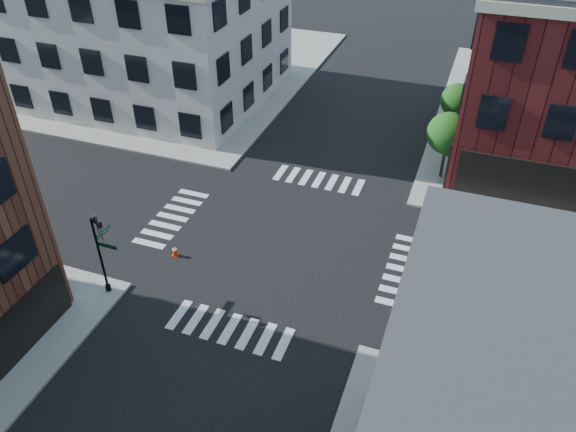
% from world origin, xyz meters
% --- Properties ---
extents(ground, '(120.00, 120.00, 0.00)m').
position_xyz_m(ground, '(0.00, 0.00, 0.00)').
color(ground, black).
rests_on(ground, ground).
extents(sidewalk_nw, '(30.00, 30.00, 0.15)m').
position_xyz_m(sidewalk_nw, '(-21.00, 21.00, 0.07)').
color(sidewalk_nw, gray).
rests_on(sidewalk_nw, ground).
extents(building_nw, '(22.00, 16.00, 11.00)m').
position_xyz_m(building_nw, '(-19.00, 16.00, 5.50)').
color(building_nw, '#BBB4AB').
rests_on(building_nw, ground).
extents(tree_near, '(2.69, 2.69, 4.49)m').
position_xyz_m(tree_near, '(7.56, 9.98, 3.16)').
color(tree_near, black).
rests_on(tree_near, ground).
extents(tree_far, '(2.43, 2.43, 4.07)m').
position_xyz_m(tree_far, '(7.56, 15.98, 2.87)').
color(tree_far, black).
rests_on(tree_far, ground).
extents(signal_pole, '(1.29, 1.24, 4.60)m').
position_xyz_m(signal_pole, '(-6.72, -6.68, 2.86)').
color(signal_pole, black).
rests_on(signal_pole, ground).
extents(box_truck, '(7.34, 2.35, 3.30)m').
position_xyz_m(box_truck, '(14.07, -3.62, 1.72)').
color(box_truck, white).
rests_on(box_truck, ground).
extents(traffic_cone, '(0.37, 0.37, 0.63)m').
position_xyz_m(traffic_cone, '(-5.08, -3.09, 0.31)').
color(traffic_cone, red).
rests_on(traffic_cone, ground).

